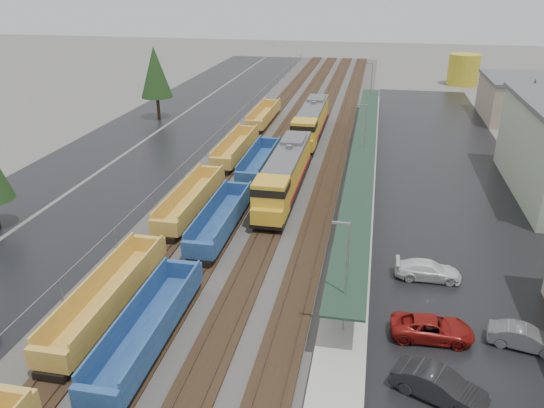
{
  "coord_description": "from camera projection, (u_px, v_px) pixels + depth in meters",
  "views": [
    {
      "loc": [
        10.4,
        -7.22,
        20.76
      ],
      "look_at": [
        2.03,
        35.28,
        2.0
      ],
      "focal_mm": 35.0,
      "sensor_mm": 36.0,
      "label": 1
    }
  ],
  "objects": [
    {
      "name": "trackbed",
      "position": [
        293.0,
        143.0,
        70.55
      ],
      "size": [
        14.6,
        160.0,
        0.22
      ],
      "color": "black",
      "rests_on": "ground"
    },
    {
      "name": "locomotive_trail",
      "position": [
        311.0,
        122.0,
        71.95
      ],
      "size": [
        3.01,
        19.84,
        4.49
      ],
      "color": "black",
      "rests_on": "ground"
    },
    {
      "name": "ballast_strip",
      "position": [
        293.0,
        144.0,
        70.6
      ],
      "size": [
        20.0,
        160.0,
        0.08
      ],
      "primitive_type": "cube",
      "color": "#302D2B",
      "rests_on": "ground"
    },
    {
      "name": "well_string_blue",
      "position": [
        149.0,
        329.0,
        31.96
      ],
      "size": [
        2.59,
        76.43,
        2.29
      ],
      "color": "navy",
      "rests_on": "ground"
    },
    {
      "name": "parked_car_east_e",
      "position": [
        524.0,
        338.0,
        31.87
      ],
      "size": [
        2.28,
        4.4,
        1.38
      ],
      "primitive_type": "imported",
      "rotation": [
        0.0,
        0.0,
        1.37
      ],
      "color": "#585B5D",
      "rests_on": "ground"
    },
    {
      "name": "west_parking_lot",
      "position": [
        186.0,
        138.0,
        73.27
      ],
      "size": [
        10.0,
        160.0,
        0.02
      ],
      "primitive_type": "cube",
      "color": "black",
      "rests_on": "ground"
    },
    {
      "name": "distant_hills",
      "position": [
        474.0,
        35.0,
        198.34
      ],
      "size": [
        301.0,
        140.0,
        25.2
      ],
      "color": "#475643",
      "rests_on": "ground"
    },
    {
      "name": "parked_car_east_a",
      "position": [
        439.0,
        386.0,
        27.97
      ],
      "size": [
        3.62,
        5.23,
        1.63
      ],
      "primitive_type": "imported",
      "rotation": [
        0.0,
        0.0,
        1.15
      ],
      "color": "black",
      "rests_on": "ground"
    },
    {
      "name": "tree_east",
      "position": [
        530.0,
        109.0,
        61.28
      ],
      "size": [
        4.4,
        4.4,
        10.0
      ],
      "color": "#332316",
      "rests_on": "ground"
    },
    {
      "name": "parked_car_east_b",
      "position": [
        432.0,
        328.0,
        32.71
      ],
      "size": [
        2.51,
        5.14,
        1.41
      ],
      "primitive_type": "imported",
      "rotation": [
        0.0,
        0.0,
        1.61
      ],
      "color": "maroon",
      "rests_on": "ground"
    },
    {
      "name": "tree_west_far",
      "position": [
        155.0,
        72.0,
        80.86
      ],
      "size": [
        4.84,
        4.84,
        11.0
      ],
      "color": "#332316",
      "rests_on": "ground"
    },
    {
      "name": "well_string_yellow",
      "position": [
        157.0,
        240.0,
        42.64
      ],
      "size": [
        2.55,
        97.76,
        2.26
      ],
      "color": "gold",
      "rests_on": "ground"
    },
    {
      "name": "station_platform",
      "position": [
        362.0,
        168.0,
        59.65
      ],
      "size": [
        3.0,
        80.0,
        8.0
      ],
      "color": "#9E9B93",
      "rests_on": "ground"
    },
    {
      "name": "parked_car_east_c",
      "position": [
        428.0,
        270.0,
        39.15
      ],
      "size": [
        2.0,
        4.8,
        1.39
      ],
      "primitive_type": "imported",
      "rotation": [
        0.0,
        0.0,
        1.58
      ],
      "color": "silver",
      "rests_on": "ground"
    },
    {
      "name": "storage_tank",
      "position": [
        463.0,
        70.0,
        107.65
      ],
      "size": [
        6.15,
        6.15,
        6.15
      ],
      "primitive_type": "cylinder",
      "color": "gold",
      "rests_on": "ground"
    },
    {
      "name": "west_road",
      "position": [
        119.0,
        134.0,
        75.04
      ],
      "size": [
        9.0,
        160.0,
        0.02
      ],
      "primitive_type": "cube",
      "color": "black",
      "rests_on": "ground"
    },
    {
      "name": "east_commuter_lot",
      "position": [
        449.0,
        180.0,
        58.24
      ],
      "size": [
        16.0,
        100.0,
        0.02
      ],
      "primitive_type": "cube",
      "color": "black",
      "rests_on": "ground"
    },
    {
      "name": "chainlink_fence",
      "position": [
        221.0,
        132.0,
        70.26
      ],
      "size": [
        0.08,
        160.04,
        2.02
      ],
      "color": "gray",
      "rests_on": "ground"
    },
    {
      "name": "locomotive_lead",
      "position": [
        285.0,
        174.0,
        53.04
      ],
      "size": [
        3.01,
        19.84,
        4.49
      ],
      "color": "black",
      "rests_on": "ground"
    }
  ]
}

